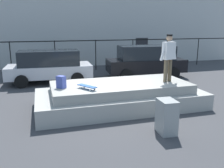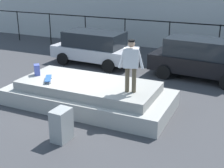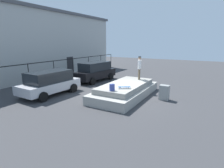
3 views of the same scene
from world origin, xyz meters
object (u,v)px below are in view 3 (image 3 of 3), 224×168
(skateboarder, at_px, (139,66))
(car_silver_hatchback_near, at_px, (50,82))
(skateboard, at_px, (124,87))
(car_black_hatchback_mid, at_px, (95,71))
(utility_box, at_px, (164,92))
(backpack, at_px, (112,87))

(skateboarder, xyz_separation_m, car_silver_hatchback_near, (-4.04, 5.17, -1.01))
(car_silver_hatchback_near, bearing_deg, skateboard, -79.87)
(car_black_hatchback_mid, height_order, utility_box, car_black_hatchback_mid)
(skateboarder, bearing_deg, car_black_hatchback_mid, 74.36)
(car_black_hatchback_mid, distance_m, utility_box, 7.75)
(skateboarder, height_order, utility_box, skateboarder)
(car_black_hatchback_mid, bearing_deg, car_silver_hatchback_near, 178.62)
(skateboard, distance_m, backpack, 0.90)
(utility_box, bearing_deg, car_silver_hatchback_near, 113.81)
(skateboarder, distance_m, backpack, 3.96)
(backpack, bearing_deg, car_black_hatchback_mid, -89.31)
(skateboard, xyz_separation_m, utility_box, (1.84, -1.99, -0.52))
(car_silver_hatchback_near, distance_m, utility_box, 7.93)
(backpack, height_order, utility_box, backpack)
(skateboarder, relative_size, car_black_hatchback_mid, 0.38)
(skateboarder, distance_m, utility_box, 2.93)
(car_silver_hatchback_near, bearing_deg, car_black_hatchback_mid, -1.38)
(skateboarder, relative_size, car_silver_hatchback_near, 0.39)
(backpack, height_order, car_silver_hatchback_near, car_silver_hatchback_near)
(car_silver_hatchback_near, relative_size, utility_box, 4.55)
(car_silver_hatchback_near, xyz_separation_m, utility_box, (2.81, -7.40, -0.42))
(skateboard, relative_size, car_black_hatchback_mid, 0.16)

